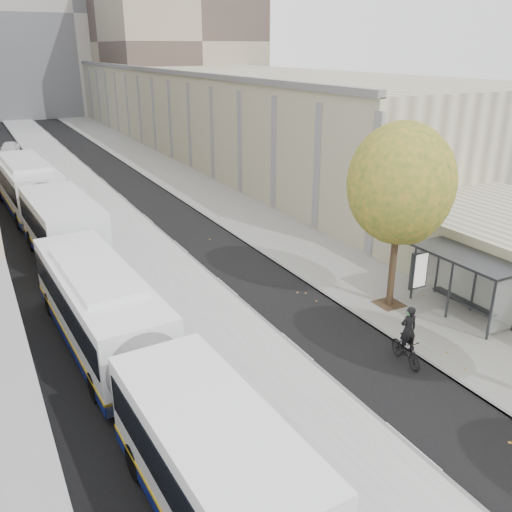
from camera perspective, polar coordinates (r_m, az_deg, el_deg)
bus_platform at (r=39.57m, az=-16.63°, el=5.36°), size 4.25×150.00×0.15m
sidewalk at (r=41.77m, az=-5.82°, el=6.89°), size 4.75×150.00×0.08m
building_tan at (r=71.94m, az=-6.42°, el=16.00°), size 18.00×92.00×8.00m
building_far_block at (r=100.16m, az=-19.68°, el=22.71°), size 30.00×18.00×30.00m
bus_shelter at (r=22.95m, az=21.55°, el=-0.89°), size 1.90×4.40×2.53m
tree_c at (r=21.93m, az=14.99°, el=7.33°), size 4.20×4.20×7.28m
bus_near at (r=16.95m, az=-12.69°, el=-10.09°), size 3.37×17.32×2.87m
bus_far at (r=34.64m, az=-21.73°, el=5.46°), size 3.80×19.39×3.21m
cyclist at (r=19.39m, az=15.58°, el=-8.77°), size 0.72×1.74×2.16m
distant_car at (r=61.06m, az=-24.52°, el=10.25°), size 2.47×4.25×1.36m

